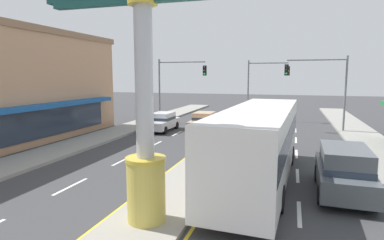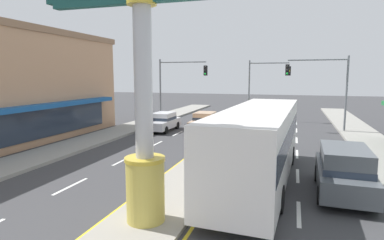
# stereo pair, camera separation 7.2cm
# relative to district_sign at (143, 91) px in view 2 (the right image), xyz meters

# --- Properties ---
(median_strip) EXTENTS (2.54, 52.00, 0.14)m
(median_strip) POSITION_rel_district_sign_xyz_m (0.00, 11.08, -4.08)
(median_strip) COLOR gray
(median_strip) RESTS_ON ground
(sidewalk_left) EXTENTS (2.94, 60.00, 0.18)m
(sidewalk_left) POSITION_rel_district_sign_xyz_m (-9.34, 9.08, -4.06)
(sidewalk_left) COLOR gray
(sidewalk_left) RESTS_ON ground
(lane_markings) EXTENTS (9.28, 52.00, 0.01)m
(lane_markings) POSITION_rel_district_sign_xyz_m (0.00, 9.73, -4.15)
(lane_markings) COLOR silver
(lane_markings) RESTS_ON ground
(district_sign) EXTENTS (6.40, 1.24, 7.96)m
(district_sign) POSITION_rel_district_sign_xyz_m (0.00, 0.00, 0.00)
(district_sign) COLOR gold
(district_sign) RESTS_ON median_strip
(traffic_light_left_side) EXTENTS (4.86, 0.46, 6.20)m
(traffic_light_left_side) POSITION_rel_district_sign_xyz_m (-6.50, 20.69, 0.09)
(traffic_light_left_side) COLOR slate
(traffic_light_left_side) RESTS_ON ground
(traffic_light_right_side) EXTENTS (4.86, 0.46, 6.20)m
(traffic_light_right_side) POSITION_rel_district_sign_xyz_m (6.50, 19.80, 0.09)
(traffic_light_right_side) COLOR slate
(traffic_light_right_side) RESTS_ON ground
(traffic_light_median_far) EXTENTS (4.20, 0.46, 6.20)m
(traffic_light_median_far) POSITION_rel_district_sign_xyz_m (1.24, 25.45, 0.04)
(traffic_light_median_far) COLOR slate
(traffic_light_median_far) RESTS_ON ground
(bus_near_right_lane) EXTENTS (3.06, 11.31, 3.26)m
(bus_near_right_lane) POSITION_rel_district_sign_xyz_m (2.92, 5.16, -2.29)
(bus_near_right_lane) COLOR silver
(bus_near_right_lane) RESTS_ON ground
(sedan_far_right_lane) EXTENTS (1.86, 4.31, 1.53)m
(sedan_far_right_lane) POSITION_rel_district_sign_xyz_m (-6.22, 16.37, -3.37)
(sedan_far_right_lane) COLOR silver
(sedan_far_right_lane) RESTS_ON ground
(sedan_near_left_lane) EXTENTS (1.89, 4.33, 1.53)m
(sedan_near_left_lane) POSITION_rel_district_sign_xyz_m (-2.92, 17.63, -3.37)
(sedan_near_left_lane) COLOR tan
(sedan_near_left_lane) RESTS_ON ground
(suv_mid_left_lane) EXTENTS (2.06, 4.65, 1.90)m
(suv_mid_left_lane) POSITION_rel_district_sign_xyz_m (6.22, 4.65, -3.17)
(suv_mid_left_lane) COLOR #4C5156
(suv_mid_left_lane) RESTS_ON ground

